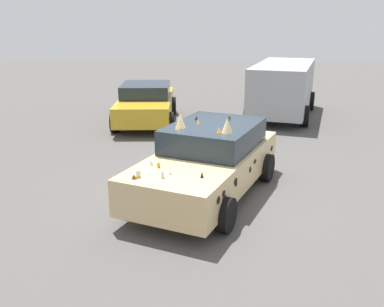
% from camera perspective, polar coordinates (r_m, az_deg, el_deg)
% --- Properties ---
extents(ground_plane, '(60.00, 60.00, 0.00)m').
position_cam_1_polar(ground_plane, '(8.98, 1.92, -5.54)').
color(ground_plane, '#514F4C').
extents(art_car_decorated, '(4.68, 3.12, 1.73)m').
position_cam_1_polar(art_car_decorated, '(8.79, 2.19, -0.93)').
color(art_car_decorated, '#D8BC7F').
rests_on(art_car_decorated, ground).
extents(parked_van_far_left, '(5.27, 2.98, 1.96)m').
position_cam_1_polar(parked_van_far_left, '(16.47, 12.08, 8.76)').
color(parked_van_far_left, '#9EA3A8').
rests_on(parked_van_far_left, ground).
extents(parked_sedan_behind_left, '(4.60, 2.39, 1.36)m').
position_cam_1_polar(parked_sedan_behind_left, '(15.19, -6.18, 6.75)').
color(parked_sedan_behind_left, gold).
rests_on(parked_sedan_behind_left, ground).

